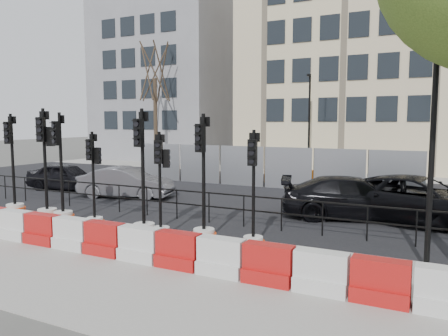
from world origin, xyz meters
The scene contains 24 objects.
ground centered at (0.00, 0.00, 0.00)m, with size 120.00×120.00×0.00m, color #51514C.
sidewalk_near centered at (0.00, -3.00, 0.01)m, with size 40.00×6.00×0.02m, color gray.
road centered at (0.00, 7.00, 0.01)m, with size 40.00×14.00×0.03m, color black.
sidewalk_far centered at (0.00, 16.00, 0.01)m, with size 40.00×4.00×0.02m, color gray.
building_grey centered at (-14.00, 21.99, 7.00)m, with size 11.00×9.06×14.00m.
building_cream centered at (2.00, 21.99, 9.00)m, with size 15.00×10.06×18.00m.
kerb_railing centered at (0.00, 1.20, 0.69)m, with size 18.00×0.04×1.00m.
heras_fencing centered at (0.57, 9.86, 0.65)m, with size 14.33×1.72×2.00m.
lamp_post_far centered at (0.50, 14.98, 3.22)m, with size 0.12×0.56×6.00m.
lamp_post_near centered at (7.50, -0.52, 3.22)m, with size 0.12×0.56×6.00m.
tree_bare_far centered at (-11.00, 15.50, 6.65)m, with size 2.00×2.00×9.00m.
barrier_row centered at (0.00, -2.80, 0.37)m, with size 16.75×0.50×0.80m.
traffic_signal_a centered at (-5.22, -0.83, 0.72)m, with size 0.68×0.68×3.47m.
traffic_signal_b centered at (-3.48, -0.99, 0.86)m, with size 0.71×0.71×3.62m.
traffic_signal_c centered at (-2.79, -1.00, 0.72)m, with size 0.69×0.69×3.49m.
traffic_signal_d centered at (-1.51, -0.98, 0.69)m, with size 0.57×0.57×2.92m.
traffic_signal_e centered at (0.47, -1.21, 0.73)m, with size 0.70×0.70×3.56m.
traffic_signal_f centered at (0.96, -1.09, 0.70)m, with size 0.58×0.58×2.94m.
traffic_signal_g centered at (2.20, -0.94, 0.70)m, with size 0.67×0.67×3.41m.
traffic_signal_h centered at (3.59, -0.90, 0.62)m, with size 0.59×0.59×3.01m.
car_a centered at (-8.00, 4.12, 0.64)m, with size 3.92×2.04×1.27m, color black.
car_b centered at (-4.14, 3.70, 0.65)m, with size 4.16×2.30×1.30m, color #4D4D52.
car_c centered at (5.18, 3.92, 0.70)m, with size 5.16×3.27×1.39m, color black.
car_d centered at (7.11, 4.14, 0.75)m, with size 5.78×3.44×1.50m, color black.
Camera 1 is at (7.69, -10.68, 3.21)m, focal length 35.00 mm.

